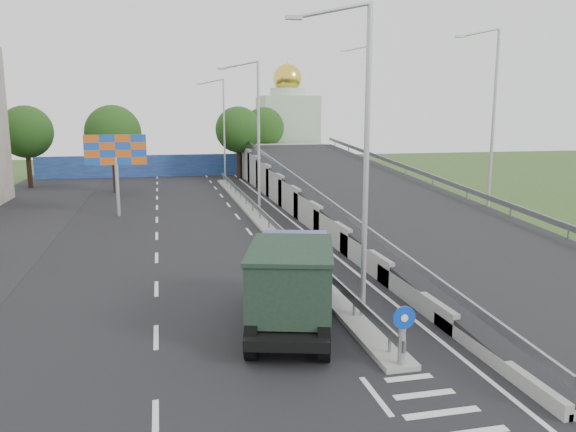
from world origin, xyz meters
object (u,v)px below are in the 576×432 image
object	(u,v)px
lamp_post_mid	(256,130)
dump_truck	(292,280)
church	(287,126)
lamp_post_near	(361,148)
billboard	(116,155)
sign_bollard	(403,335)
lamp_post_far	(222,124)

from	to	relation	value
lamp_post_mid	dump_truck	bearing A→B (deg)	-96.44
lamp_post_mid	church	world-z (taller)	church
lamp_post_near	billboard	xyz separation A→B (m)	(-9.11, 22.00, -1.62)
church	lamp_post_near	bearing A→B (deg)	-100.38
lamp_post_mid	dump_truck	xyz separation A→B (m)	(-2.26, -19.99, -4.22)
lamp_post_mid	church	distance (m)	35.41
dump_truck	lamp_post_mid	bearing A→B (deg)	99.43
lamp_post_mid	dump_truck	size ratio (longest dim) A/B	1.46
sign_bollard	billboard	world-z (taller)	billboard
lamp_post_far	lamp_post_near	bearing A→B (deg)	-90.00
billboard	dump_truck	xyz separation A→B (m)	(6.85, -21.99, -2.60)
sign_bollard	lamp_post_mid	world-z (taller)	lamp_post_mid
sign_bollard	lamp_post_near	bearing A→B (deg)	88.36
sign_bollard	dump_truck	size ratio (longest dim) A/B	0.24
church	billboard	distance (m)	37.23
lamp_post_far	church	bearing A→B (deg)	54.76
billboard	dump_truck	bearing A→B (deg)	-72.69
lamp_post_near	dump_truck	world-z (taller)	lamp_post_near
lamp_post_mid	church	bearing A→B (deg)	73.78
lamp_post_mid	lamp_post_far	xyz separation A→B (m)	(0.00, 20.00, 0.00)
church	dump_truck	distance (m)	55.46
lamp_post_far	church	distance (m)	17.15
dump_truck	lamp_post_near	bearing A→B (deg)	15.50
sign_bollard	billboard	xyz separation A→B (m)	(-9.00, 25.83, 3.15)
sign_bollard	church	distance (m)	58.84
lamp_post_near	church	size ratio (longest dim) A/B	0.73
lamp_post_mid	sign_bollard	bearing A→B (deg)	-90.26
sign_bollard	billboard	size ratio (longest dim) A/B	0.30
lamp_post_near	billboard	bearing A→B (deg)	112.49
dump_truck	sign_bollard	bearing A→B (deg)	-44.91
church	lamp_post_mid	bearing A→B (deg)	-106.22
billboard	lamp_post_mid	bearing A→B (deg)	-12.38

